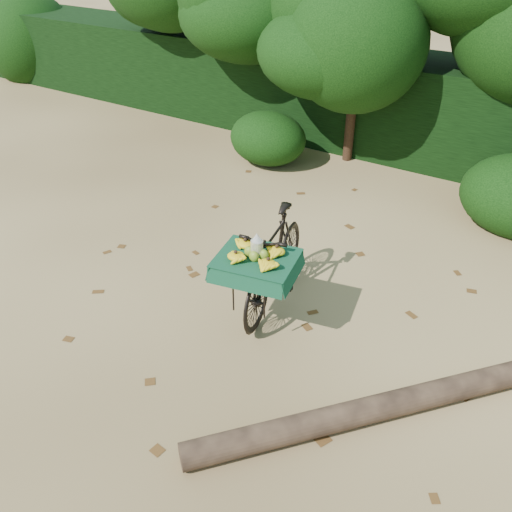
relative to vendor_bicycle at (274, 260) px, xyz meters
The scene contains 7 objects.
ground 1.13m from the vendor_bicycle, 45.15° to the right, with size 80.00×80.00×0.00m, color tan.
vendor_bicycle is the anchor object (origin of this frame).
fallen_log 2.12m from the vendor_bicycle, 33.78° to the right, with size 0.26×0.26×3.54m, color brown.
hedge_backdrop 5.67m from the vendor_bicycle, 83.15° to the left, with size 26.00×1.80×1.80m, color black.
tree_row 5.02m from the vendor_bicycle, 89.70° to the left, with size 14.50×2.00×4.00m, color black, non-canonical shape.
bush_clumps 3.81m from the vendor_bicycle, 72.02° to the left, with size 8.80×1.70×0.90m, color black, non-canonical shape.
leaf_litter 0.90m from the vendor_bicycle, ahead, with size 7.00×7.30×0.01m, color #553516, non-canonical shape.
Camera 1 is at (2.07, -3.98, 4.15)m, focal length 38.00 mm.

